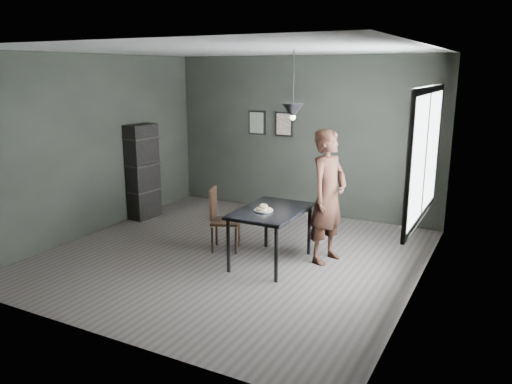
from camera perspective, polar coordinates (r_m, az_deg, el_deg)
The scene contains 13 objects.
ground at distance 7.13m, azimuth -2.70°, elevation -7.21°, with size 5.00×5.00×0.00m, color #342F2D.
back_wall at distance 8.97m, azimuth 5.34°, elevation 6.37°, with size 5.00×0.10×2.80m, color black.
ceiling at distance 6.66m, azimuth -2.98°, elevation 15.91°, with size 5.00×5.00×0.02m.
window_assembly at distance 6.07m, azimuth 18.77°, elevation 4.03°, with size 0.04×1.96×1.56m.
cafe_table at distance 6.64m, azimuth 1.71°, elevation -2.67°, with size 0.80×1.20×0.75m.
white_plate at distance 6.53m, azimuth 0.86°, elevation -2.17°, with size 0.23×0.23×0.01m, color silver.
donut_pile at distance 6.52m, azimuth 0.87°, elevation -1.88°, with size 0.20×0.20×0.09m.
woman at distance 6.73m, azimuth 8.23°, elevation -0.52°, with size 0.66×0.43×1.81m, color black.
wood_chair at distance 7.20m, azimuth -4.13°, elevation -2.64°, with size 0.51×0.51×0.91m.
shelf_unit at distance 8.90m, azimuth -12.82°, elevation 2.26°, with size 0.31×0.55×1.65m, color black.
pendant_lamp at distance 6.37m, azimuth 4.25°, elevation 9.24°, with size 0.28×0.28×0.86m.
framed_print_left at distance 9.30m, azimuth 0.11°, elevation 7.93°, with size 0.34×0.04×0.44m.
framed_print_right at distance 9.06m, azimuth 3.22°, elevation 7.75°, with size 0.34×0.04×0.44m.
Camera 1 is at (3.38, -5.73, 2.56)m, focal length 35.00 mm.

